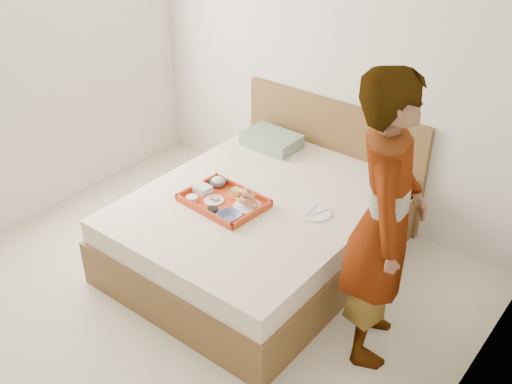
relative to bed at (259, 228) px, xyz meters
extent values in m
cube|color=beige|center=(-0.08, -1.00, -0.27)|extent=(3.50, 4.00, 0.01)
cube|color=silver|center=(-0.08, 1.00, 1.04)|extent=(3.50, 0.01, 2.60)
cube|color=silver|center=(1.67, -1.00, 1.04)|extent=(0.01, 4.00, 2.60)
cube|color=brown|center=(0.00, 0.00, 0.00)|extent=(1.65, 2.00, 0.53)
cube|color=brown|center=(0.00, 0.97, 0.21)|extent=(1.65, 0.06, 0.95)
cube|color=gray|center=(-0.42, 0.70, 0.32)|extent=(0.46, 0.31, 0.11)
cube|color=#B93D15|center=(-0.15, -0.21, 0.29)|extent=(0.60, 0.45, 0.05)
cylinder|color=white|center=(0.02, -0.16, 0.29)|extent=(0.21, 0.21, 0.01)
imported|color=navy|center=(0.02, -0.35, 0.30)|extent=(0.17, 0.17, 0.04)
cylinder|color=black|center=(-0.12, -0.36, 0.30)|extent=(0.09, 0.09, 0.03)
cylinder|color=white|center=(-0.21, -0.25, 0.29)|extent=(0.15, 0.15, 0.01)
cylinder|color=orange|center=(-0.12, -0.08, 0.29)|extent=(0.15, 0.15, 0.01)
imported|color=navy|center=(-0.33, -0.07, 0.30)|extent=(0.13, 0.13, 0.04)
cube|color=silver|center=(-0.36, -0.21, 0.31)|extent=(0.13, 0.11, 0.05)
cylinder|color=white|center=(-0.34, -0.33, 0.29)|extent=(0.09, 0.09, 0.03)
cylinder|color=white|center=(0.42, 0.09, 0.27)|extent=(0.28, 0.28, 0.01)
imported|color=white|center=(1.08, -0.25, 0.65)|extent=(0.68, 0.79, 1.84)
camera|label=1|loc=(2.24, -2.88, 2.58)|focal=42.48mm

